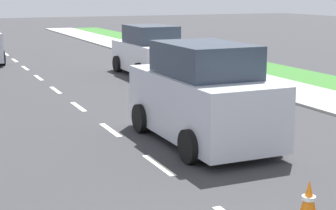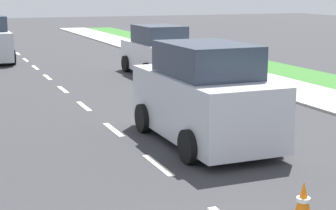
# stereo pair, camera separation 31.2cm
# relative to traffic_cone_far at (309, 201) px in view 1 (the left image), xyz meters

# --- Properties ---
(ground_plane) EXTENTS (96.00, 96.00, 0.00)m
(ground_plane) POSITION_rel_traffic_cone_far_xyz_m (-0.95, 18.63, -0.32)
(ground_plane) COLOR #333335
(sidewalk_right) EXTENTS (2.40, 72.00, 0.14)m
(sidewalk_right) POSITION_rel_traffic_cone_far_xyz_m (6.25, 7.63, -0.32)
(sidewalk_right) COLOR #9E9E99
(sidewalk_right) RESTS_ON ground
(lane_center_line) EXTENTS (0.14, 46.40, 0.01)m
(lane_center_line) POSITION_rel_traffic_cone_far_xyz_m (-0.95, 22.83, -0.31)
(lane_center_line) COLOR silver
(lane_center_line) RESTS_ON ground
(traffic_cone_far) EXTENTS (0.36, 0.36, 0.64)m
(traffic_cone_far) POSITION_rel_traffic_cone_far_xyz_m (0.00, 0.00, 0.00)
(traffic_cone_far) COLOR black
(traffic_cone_far) RESTS_ON ground
(car_parked_far) EXTENTS (2.10, 4.10, 1.98)m
(car_parked_far) POSITION_rel_traffic_cone_far_xyz_m (3.32, 14.32, 0.61)
(car_parked_far) COLOR silver
(car_parked_far) RESTS_ON ground
(car_outgoing_ahead) EXTENTS (2.09, 4.26, 2.21)m
(car_outgoing_ahead) POSITION_rel_traffic_cone_far_xyz_m (0.59, 4.51, 0.71)
(car_outgoing_ahead) COLOR silver
(car_outgoing_ahead) RESTS_ON ground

